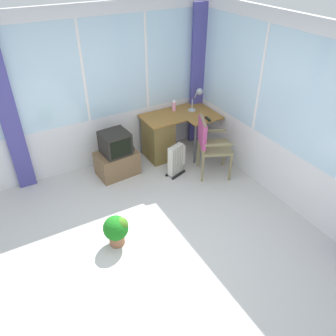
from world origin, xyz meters
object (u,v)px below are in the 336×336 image
desk_lamp (198,96)px  tv_on_stand (117,156)px  desk (161,136)px  space_heater (177,160)px  potted_plant (117,229)px  wooden_armchair (208,140)px  spray_bottle (174,105)px  tv_remote (208,119)px

desk_lamp → tv_on_stand: desk_lamp is taller
desk_lamp → tv_on_stand: size_ratio=0.53×
desk → space_heater: bearing=-93.0°
desk → potted_plant: desk is taller
tv_on_stand → space_heater: tv_on_stand is taller
potted_plant → wooden_armchair: bearing=21.7°
spray_bottle → tv_remote: bearing=-62.0°
tv_on_stand → potted_plant: (-0.60, -1.44, -0.09)m
tv_remote → potted_plant: tv_remote is taller
tv_remote → spray_bottle: spray_bottle is taller
tv_on_stand → potted_plant: bearing=-112.5°
desk → wooden_armchair: wooden_armchair is taller
desk → wooden_armchair: size_ratio=1.25×
wooden_armchair → potted_plant: 2.03m
wooden_armchair → space_heater: bearing=151.6°
spray_bottle → space_heater: size_ratio=0.40×
spray_bottle → tv_on_stand: 1.34m
space_heater → tv_on_stand: bearing=150.3°
space_heater → spray_bottle: bearing=63.3°
spray_bottle → wooden_armchair: size_ratio=0.22×
tv_on_stand → potted_plant: tv_on_stand is taller
desk → space_heater: (-0.03, -0.60, -0.13)m
tv_remote → tv_on_stand: size_ratio=0.20×
desk → desk_lamp: 0.92m
spray_bottle → potted_plant: 2.56m
tv_on_stand → desk: bearing=8.3°
desk → wooden_armchair: bearing=-65.0°
wooden_armchair → spray_bottle: bearing=92.6°
desk_lamp → space_heater: desk_lamp is taller
desk → tv_on_stand: bearing=-171.7°
desk → desk_lamp: desk_lamp is taller
wooden_armchair → desk: bearing=115.0°
potted_plant → desk: bearing=46.9°
desk → tv_on_stand: tv_on_stand is taller
desk_lamp → wooden_armchair: desk_lamp is taller
spray_bottle → space_heater: bearing=-116.7°
desk_lamp → spray_bottle: bearing=148.9°
desk_lamp → wooden_armchair: bearing=-111.6°
tv_remote → desk_lamp: bearing=93.0°
desk → desk_lamp: size_ratio=3.06×
desk_lamp → wooden_armchair: 0.91m
spray_bottle → tv_on_stand: bearing=-167.6°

